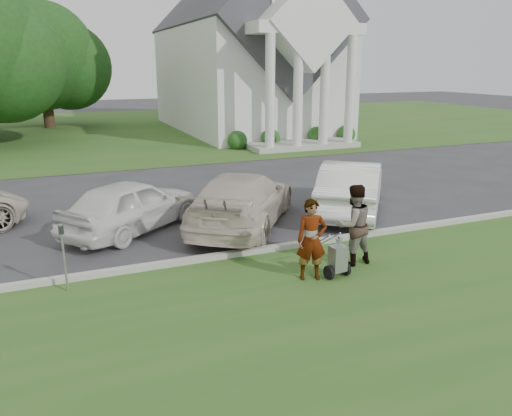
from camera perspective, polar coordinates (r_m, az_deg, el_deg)
ground at (r=11.76m, az=-0.62°, el=-6.39°), size 120.00×120.00×0.00m
grass_strip at (r=9.31m, az=6.43°, el=-12.86°), size 80.00×7.00×0.01m
church_lawn at (r=37.58m, az=-16.28°, el=8.59°), size 80.00×30.00×0.01m
curb at (r=12.21m, az=-1.58°, el=-5.15°), size 80.00×0.18×0.15m
church at (r=35.70m, az=-1.04°, el=18.40°), size 9.19×19.00×24.10m
tree_back at (r=40.09m, az=-23.23°, el=15.17°), size 9.61×7.60×8.89m
striping_cart at (r=11.04m, az=9.28°, el=-5.79°), size 0.57×1.10×0.98m
person_left at (r=10.71m, az=6.36°, el=-3.72°), size 0.74×0.59×1.77m
person_right at (r=11.66m, az=11.05°, el=-1.95°), size 0.95×0.76×1.89m
parking_meter_near at (r=10.77m, az=-21.17°, el=-4.47°), size 0.11×0.09×1.45m
car_b at (r=14.26m, az=-14.07°, el=0.31°), size 4.51×4.04×1.48m
car_c at (r=14.24m, az=-1.60°, el=0.95°), size 4.93×5.62×1.56m
car_d at (r=15.87m, az=10.82°, el=2.39°), size 4.40×4.99×1.64m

